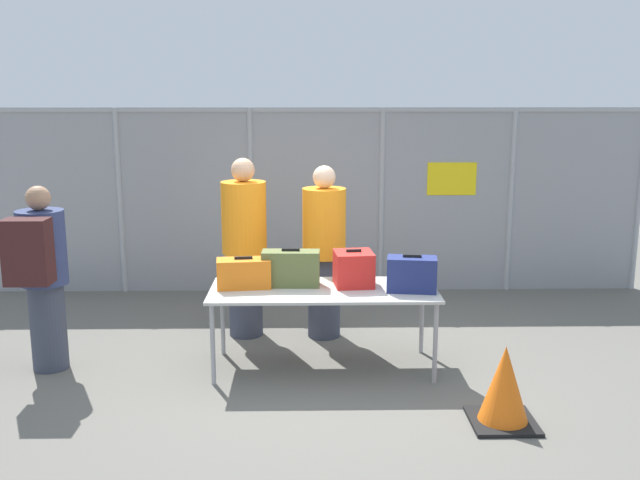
# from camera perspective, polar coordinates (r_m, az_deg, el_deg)

# --- Properties ---
(ground_plane) EXTENTS (120.00, 120.00, 0.00)m
(ground_plane) POSITION_cam_1_polar(r_m,az_deg,el_deg) (6.36, 0.06, -10.75)
(ground_plane) COLOR #605E56
(fence_section) EXTENTS (8.04, 0.07, 2.26)m
(fence_section) POSITION_cam_1_polar(r_m,az_deg,el_deg) (8.72, -0.23, 3.45)
(fence_section) COLOR #9EA0A5
(fence_section) RESTS_ON ground_plane
(inspection_table) EXTENTS (2.00, 0.84, 0.73)m
(inspection_table) POSITION_cam_1_polar(r_m,az_deg,el_deg) (6.30, 0.27, -4.35)
(inspection_table) COLOR #B2B2AD
(inspection_table) RESTS_ON ground_plane
(suitcase_orange) EXTENTS (0.49, 0.29, 0.28)m
(suitcase_orange) POSITION_cam_1_polar(r_m,az_deg,el_deg) (6.34, -6.12, -2.66)
(suitcase_orange) COLOR orange
(suitcase_orange) RESTS_ON inspection_table
(suitcase_olive) EXTENTS (0.52, 0.22, 0.34)m
(suitcase_olive) POSITION_cam_1_polar(r_m,az_deg,el_deg) (6.36, -2.35, -2.28)
(suitcase_olive) COLOR #566033
(suitcase_olive) RESTS_ON inspection_table
(suitcase_red) EXTENTS (0.37, 0.38, 0.33)m
(suitcase_red) POSITION_cam_1_polar(r_m,az_deg,el_deg) (6.38, 2.70, -2.30)
(suitcase_red) COLOR red
(suitcase_red) RESTS_ON inspection_table
(suitcase_navy) EXTENTS (0.46, 0.29, 0.32)m
(suitcase_navy) POSITION_cam_1_polar(r_m,az_deg,el_deg) (6.24, 7.35, -2.72)
(suitcase_navy) COLOR navy
(suitcase_navy) RESTS_ON inspection_table
(traveler_hooded) EXTENTS (0.41, 0.63, 1.65)m
(traveler_hooded) POSITION_cam_1_polar(r_m,az_deg,el_deg) (6.63, -21.40, -2.39)
(traveler_hooded) COLOR #383D4C
(traveler_hooded) RESTS_ON ground_plane
(security_worker_near) EXTENTS (0.43, 0.43, 1.74)m
(security_worker_near) POSITION_cam_1_polar(r_m,az_deg,el_deg) (7.08, 0.33, -0.79)
(security_worker_near) COLOR #383D4C
(security_worker_near) RESTS_ON ground_plane
(security_worker_far) EXTENTS (0.45, 0.45, 1.81)m
(security_worker_far) POSITION_cam_1_polar(r_m,az_deg,el_deg) (7.15, -6.06, -0.43)
(security_worker_far) COLOR #383D4C
(security_worker_far) RESTS_ON ground_plane
(utility_trailer) EXTENTS (3.73, 2.08, 0.67)m
(utility_trailer) POSITION_cam_1_polar(r_m,az_deg,el_deg) (11.61, 1.63, 1.56)
(utility_trailer) COLOR #4C6B47
(utility_trailer) RESTS_ON ground_plane
(traffic_cone) EXTENTS (0.49, 0.49, 0.61)m
(traffic_cone) POSITION_cam_1_polar(r_m,az_deg,el_deg) (5.56, 14.52, -11.36)
(traffic_cone) COLOR black
(traffic_cone) RESTS_ON ground_plane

